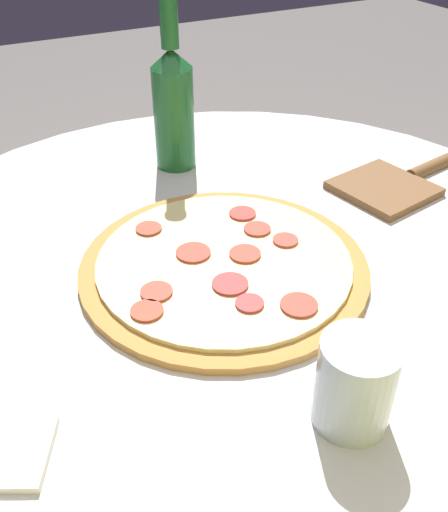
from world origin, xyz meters
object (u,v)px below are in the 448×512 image
(pizza, at_px, (224,264))
(drinking_glass, at_px, (355,383))
(beer_bottle, at_px, (173,102))
(pizza_paddle, at_px, (393,184))

(pizza, height_order, drinking_glass, drinking_glass)
(beer_bottle, distance_m, pizza_paddle, 0.37)
(pizza, xyz_separation_m, drinking_glass, (0.00, 0.26, 0.04))
(pizza_paddle, bearing_deg, drinking_glass, -145.83)
(pizza, bearing_deg, beer_bottle, -102.29)
(beer_bottle, bearing_deg, pizza, 77.71)
(pizza, xyz_separation_m, pizza_paddle, (-0.33, -0.07, -0.00))
(drinking_glass, bearing_deg, pizza, -90.70)
(pizza_paddle, distance_m, drinking_glass, 0.47)
(beer_bottle, height_order, pizza_paddle, beer_bottle)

